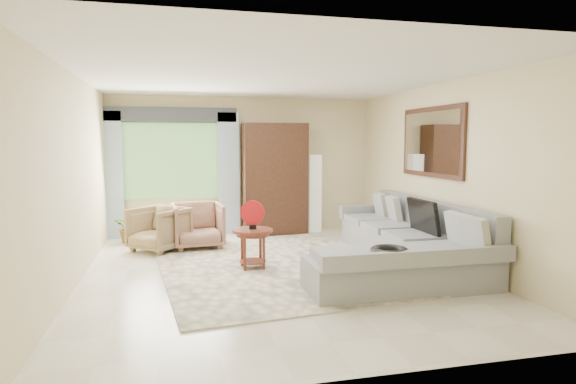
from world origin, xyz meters
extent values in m
plane|color=silver|center=(0.00, 0.00, 0.00)|extent=(6.00, 6.00, 0.00)
cube|color=beige|center=(0.00, 0.32, 0.01)|extent=(3.40, 4.29, 0.02)
cube|color=gray|center=(2.00, 0.50, 0.20)|extent=(0.90, 2.40, 0.40)
cube|color=gray|center=(1.30, -1.10, 0.20)|extent=(2.30, 0.80, 0.40)
cube|color=gray|center=(2.35, 0.10, 0.65)|extent=(0.20, 3.20, 0.50)
cube|color=gray|center=(2.00, 1.78, 0.51)|extent=(0.90, 0.16, 0.22)
cube|color=gray|center=(1.30, -1.55, 0.49)|extent=(2.30, 0.10, 0.18)
cube|color=black|center=(2.05, -0.21, 0.72)|extent=(0.14, 0.74, 0.48)
torus|color=black|center=(1.00, -1.37, 0.55)|extent=(0.43, 0.43, 0.09)
cylinder|color=#441D12|center=(-0.28, 0.25, 0.54)|extent=(0.56, 0.56, 0.04)
cylinder|color=#441D12|center=(-0.28, 0.25, 0.25)|extent=(0.37, 0.37, 0.50)
cylinder|color=#A91016|center=(-0.28, 0.25, 0.79)|extent=(0.32, 0.16, 0.34)
imported|color=#A08257|center=(-1.57, 1.70, 0.36)|extent=(1.09, 1.09, 0.71)
imported|color=#976952|center=(-0.95, 1.78, 0.37)|extent=(0.86, 0.89, 0.75)
imported|color=#999999|center=(-2.07, 2.48, 0.27)|extent=(0.56, 0.50, 0.55)
cube|color=black|center=(0.55, 2.72, 1.05)|extent=(1.20, 0.55, 2.10)
cube|color=silver|center=(1.35, 2.78, 0.75)|extent=(0.24, 0.24, 1.50)
cube|color=#669E59|center=(-1.35, 2.97, 1.40)|extent=(1.80, 0.04, 1.40)
cube|color=#9EB7CC|center=(-2.40, 2.88, 1.15)|extent=(0.40, 0.08, 2.30)
cube|color=#9EB7CC|center=(-0.30, 2.88, 1.15)|extent=(0.40, 0.08, 2.30)
cube|color=#1E232D|center=(-1.35, 2.90, 2.25)|extent=(2.40, 0.12, 0.26)
cube|color=black|center=(2.47, 0.35, 1.75)|extent=(0.04, 1.70, 1.05)
cube|color=white|center=(2.45, 0.35, 1.75)|extent=(0.02, 1.54, 0.90)
camera|label=1|loc=(-1.31, -6.20, 1.76)|focal=30.00mm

